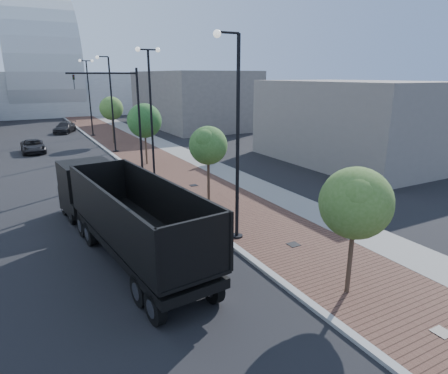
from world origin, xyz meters
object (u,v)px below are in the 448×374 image
white_sedan (163,263)px  dark_car_mid (33,146)px  dump_truck (108,207)px  pedestrian (207,155)px

white_sedan → dark_car_mid: (-2.87, 29.85, -0.06)m
white_sedan → dark_car_mid: white_sedan is taller
white_sedan → dark_car_mid: 29.98m
dump_truck → white_sedan: size_ratio=3.20×
white_sedan → dark_car_mid: bearing=94.9°
dump_truck → white_sedan: bearing=-86.8°
dump_truck → pedestrian: (10.64, 11.05, -0.50)m
white_sedan → pedestrian: pedestrian is taller
dark_car_mid → pedestrian: size_ratio=2.37×
dark_car_mid → white_sedan: bearing=-85.5°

